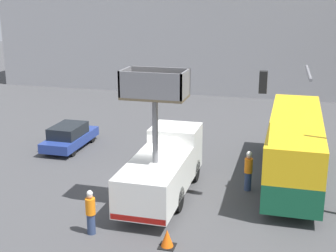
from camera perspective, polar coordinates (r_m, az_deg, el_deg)
ground_plane at (r=22.49m, az=-2.04°, el=-7.54°), size 120.00×120.00×0.00m
building_backdrop_far at (r=46.57m, az=7.63°, el=10.93°), size 44.00×10.00×10.06m
utility_truck at (r=21.01m, az=-0.56°, el=-4.80°), size 2.58×6.90×6.01m
city_bus at (r=23.56m, az=15.16°, el=-2.07°), size 2.43×10.36×3.22m
traffic_light_pole at (r=19.68m, az=17.77°, el=1.23°), size 3.70×3.45×6.23m
road_worker_near_truck at (r=18.34m, az=-9.41°, el=-10.34°), size 0.38×0.38×1.80m
road_worker_directing at (r=22.18m, az=9.77°, el=-5.39°), size 0.38×0.38×1.93m
traffic_cone_near_truck at (r=17.51m, az=-0.11°, el=-13.58°), size 0.60×0.60×0.69m
parked_car_curbside at (r=28.43m, az=-11.92°, el=-1.23°), size 1.81×4.36×1.46m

